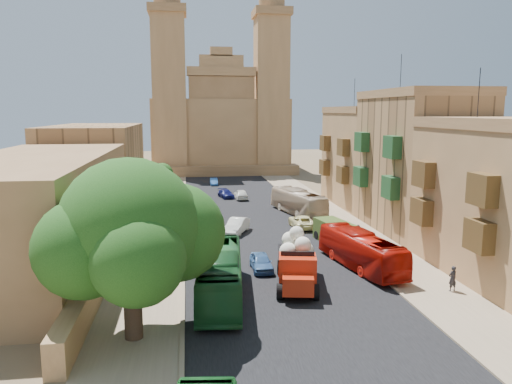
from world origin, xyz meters
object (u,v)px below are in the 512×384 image
object	(u,v)px
street_tree_a	(137,245)
car_blue_a	(261,262)
bus_green_north	(220,275)
car_blue_b	(214,182)
street_tree_b	(150,205)
street_tree_d	(162,174)
street_tree_c	(157,189)
ficus_tree	(132,233)
red_truck	(297,261)
pedestrian_a	(453,279)
olive_pickup	(335,232)
car_white_a	(237,226)
car_white_b	(241,194)
pedestrian_c	(358,235)
car_dkblue	(226,194)
bus_cream_east	(298,202)
church	(220,123)
car_cream	(302,222)
bus_red_east	(361,251)

from	to	relation	value
street_tree_a	car_blue_a	world-z (taller)	street_tree_a
car_blue_a	street_tree_a	bearing A→B (deg)	-166.08
bus_green_north	car_blue_b	size ratio (longest dim) A/B	3.29
street_tree_b	street_tree_d	world-z (taller)	street_tree_b
street_tree_c	car_blue_b	distance (m)	23.81
ficus_tree	street_tree_c	world-z (taller)	ficus_tree
red_truck	pedestrian_a	size ratio (longest dim) A/B	4.10
pedestrian_a	olive_pickup	bearing A→B (deg)	-86.87
street_tree_c	car_blue_b	xyz separation A→B (m)	(7.63, 22.43, -2.39)
street_tree_a	car_white_a	size ratio (longest dim) A/B	0.99
street_tree_a	bus_green_north	bearing A→B (deg)	-28.99
car_white_b	street_tree_c	bearing A→B (deg)	36.34
bus_green_north	street_tree_d	bearing A→B (deg)	103.03
car_white_a	pedestrian_c	world-z (taller)	pedestrian_c
olive_pickup	car_dkblue	xyz separation A→B (m)	(-7.89, 25.02, -0.40)
bus_green_north	bus_cream_east	size ratio (longest dim) A/B	1.08
olive_pickup	street_tree_d	bearing A→B (deg)	121.53
street_tree_b	red_truck	size ratio (longest dim) A/B	0.71
street_tree_c	street_tree_d	size ratio (longest dim) A/B	0.93
olive_pickup	bus_cream_east	bearing A→B (deg)	92.22
red_truck	olive_pickup	world-z (taller)	red_truck
ficus_tree	olive_pickup	xyz separation A→B (m)	(15.92, 17.10, -4.66)
church	car_dkblue	distance (m)	33.73
car_blue_a	car_dkblue	bearing A→B (deg)	89.93
ficus_tree	pedestrian_c	size ratio (longest dim) A/B	5.13
car_white_a	pedestrian_c	distance (m)	11.76
car_white_a	pedestrian_c	size ratio (longest dim) A/B	2.34
olive_pickup	red_truck	bearing A→B (deg)	-119.05
street_tree_d	pedestrian_c	size ratio (longest dim) A/B	2.55
church	car_blue_b	size ratio (longest dim) A/B	10.92
bus_green_north	car_cream	bearing A→B (deg)	67.54
pedestrian_a	car_white_b	bearing A→B (deg)	-88.94
street_tree_b	bus_red_east	xyz separation A→B (m)	(16.28, -10.29, -1.99)
street_tree_d	red_truck	world-z (taller)	street_tree_d
bus_red_east	ficus_tree	bearing A→B (deg)	21.16
street_tree_a	bus_cream_east	bearing A→B (deg)	53.94
bus_cream_east	car_dkblue	bearing A→B (deg)	-72.94
ficus_tree	car_blue_a	distance (m)	14.01
car_cream	pedestrian_c	world-z (taller)	pedestrian_c
car_cream	pedestrian_a	bearing A→B (deg)	106.53
red_truck	bus_green_north	bearing A→B (deg)	-163.71
bus_green_north	car_blue_a	xyz separation A→B (m)	(3.38, 5.21, -0.90)
car_blue_a	pedestrian_c	bearing A→B (deg)	31.14
church	car_blue_a	world-z (taller)	church
street_tree_d	street_tree_c	bearing A→B (deg)	-90.00
bus_red_east	red_truck	bearing A→B (deg)	18.63
pedestrian_c	pedestrian_a	bearing A→B (deg)	8.16
bus_cream_east	car_cream	xyz separation A→B (m)	(-1.11, -6.78, -0.77)
car_cream	bus_cream_east	bearing A→B (deg)	-99.36
church	ficus_tree	distance (m)	75.30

